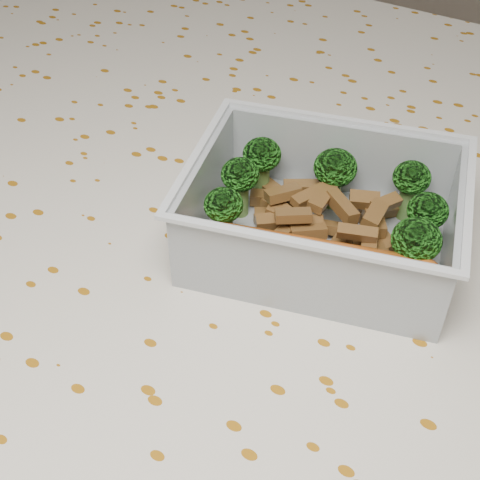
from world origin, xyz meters
The scene contains 6 objects.
dining_table centered at (0.00, 0.00, 0.67)m, with size 1.40×0.90×0.75m.
tablecloth centered at (0.00, 0.00, 0.72)m, with size 1.46×0.96×0.19m.
lunch_container centered at (0.04, 0.04, 0.78)m, with size 0.22×0.19×0.07m.
broccoli_florets centered at (0.04, 0.06, 0.79)m, with size 0.17×0.13×0.05m.
meat_pile centered at (0.04, 0.05, 0.78)m, with size 0.13×0.10×0.03m.
sausage centered at (0.06, 0.01, 0.78)m, with size 0.16×0.07×0.03m.
Camera 1 is at (0.18, -0.29, 1.09)m, focal length 50.00 mm.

